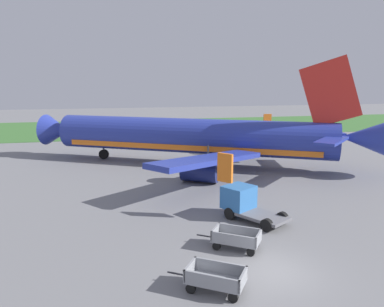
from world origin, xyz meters
TOP-DOWN VIEW (x-y plane):
  - ground_plane at (0.00, 0.00)m, footprint 220.00×220.00m
  - grass_strip at (0.00, 57.15)m, footprint 220.00×28.00m
  - airplane at (2.13, 23.19)m, footprint 34.54×28.67m
  - baggage_cart_nearest at (-3.11, -0.96)m, footprint 3.36×2.59m
  - baggage_cart_second_in_row at (-0.85, 2.82)m, footprint 3.34×2.63m
  - service_truck_beside_carts at (1.22, 7.14)m, footprint 3.93×4.72m

SIDE VIEW (x-z plane):
  - ground_plane at x=0.00m, z-range 0.00..0.00m
  - grass_strip at x=0.00m, z-range 0.00..0.06m
  - baggage_cart_nearest at x=-3.11m, z-range 0.07..1.14m
  - baggage_cart_second_in_row at x=-0.85m, z-range 0.07..1.14m
  - service_truck_beside_carts at x=1.22m, z-range 0.05..2.15m
  - airplane at x=2.13m, z-range -2.62..8.72m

